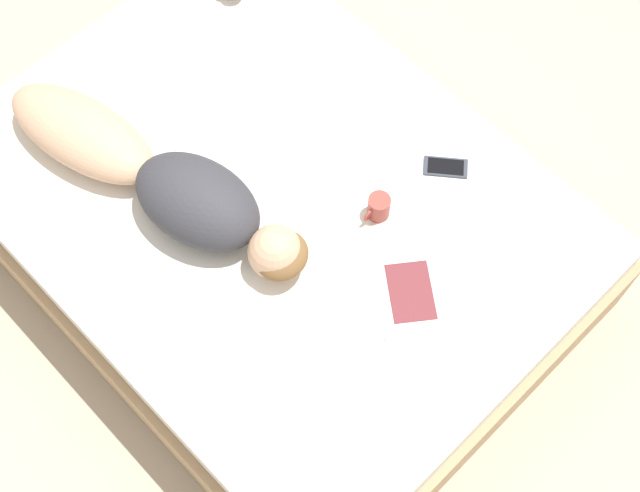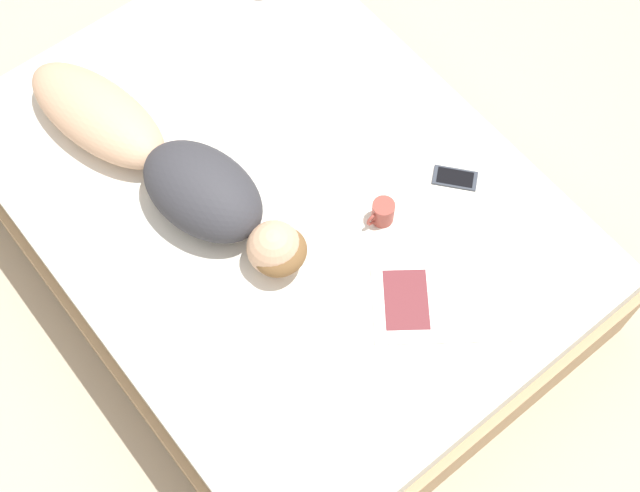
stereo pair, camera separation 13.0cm
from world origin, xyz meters
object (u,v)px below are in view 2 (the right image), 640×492
at_px(open_magazine, 438,299).
at_px(coffee_mug, 383,212).
at_px(person, 168,167).
at_px(cell_phone, 455,178).

bearing_deg(open_magazine, coffee_mug, -61.22).
height_order(person, open_magazine, person).
bearing_deg(person, cell_phone, 130.30).
distance_m(person, coffee_mug, 0.76).
xyz_separation_m(open_magazine, cell_phone, (-0.36, -0.31, 0.00)).
bearing_deg(open_magazine, cell_phone, -102.11).
bearing_deg(cell_phone, open_magazine, 0.95).
height_order(open_magazine, cell_phone, same).
xyz_separation_m(person, cell_phone, (-0.80, 0.63, -0.10)).
height_order(open_magazine, coffee_mug, coffee_mug).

